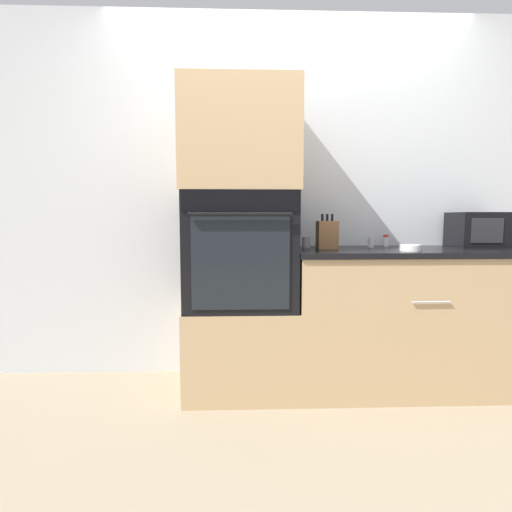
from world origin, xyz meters
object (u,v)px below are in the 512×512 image
microwave (478,230)px  condiment_jar_far (306,242)px  knife_block (327,235)px  condiment_jar_near (386,241)px  condiment_jar_mid (371,242)px  bowl (410,248)px  wall_oven (241,250)px

microwave → condiment_jar_far: bearing=180.0°
knife_block → condiment_jar_near: size_ratio=2.77×
condiment_jar_near → condiment_jar_mid: condiment_jar_near is taller
knife_block → condiment_jar_near: 0.49m
microwave → bowl: (-0.58, -0.29, -0.10)m
bowl → wall_oven: bearing=170.8°
wall_oven → knife_block: size_ratio=3.19×
knife_block → microwave: bearing=4.6°
condiment_jar_near → condiment_jar_mid: (-0.14, -0.10, -0.01)m
knife_block → bowl: size_ratio=1.82×
condiment_jar_mid → condiment_jar_near: bearing=35.9°
bowl → condiment_jar_near: bearing=91.0°
knife_block → bowl: 0.51m
wall_oven → condiment_jar_far: size_ratio=9.76×
wall_oven → microwave: bearing=4.6°
microwave → condiment_jar_mid: (-0.73, 0.00, -0.08)m
wall_oven → microwave: (1.60, 0.13, 0.12)m
knife_block → bowl: bearing=-24.6°
microwave → condiment_jar_near: (-0.59, 0.10, -0.08)m
wall_oven → condiment_jar_mid: size_ratio=10.29×
bowl → condiment_jar_near: 0.40m
microwave → bowl: microwave is taller
microwave → condiment_jar_near: 0.60m
condiment_jar_mid → condiment_jar_far: size_ratio=0.95×
condiment_jar_far → bowl: bearing=-27.0°
bowl → condiment_jar_near: (-0.01, 0.39, 0.02)m
condiment_jar_mid → bowl: bearing=-64.0°
knife_block → condiment_jar_far: 0.16m
knife_block → condiment_jar_far: size_ratio=3.06×
wall_oven → condiment_jar_far: (0.44, 0.13, 0.04)m
condiment_jar_near → knife_block: bearing=-157.9°
microwave → condiment_jar_near: size_ratio=4.19×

